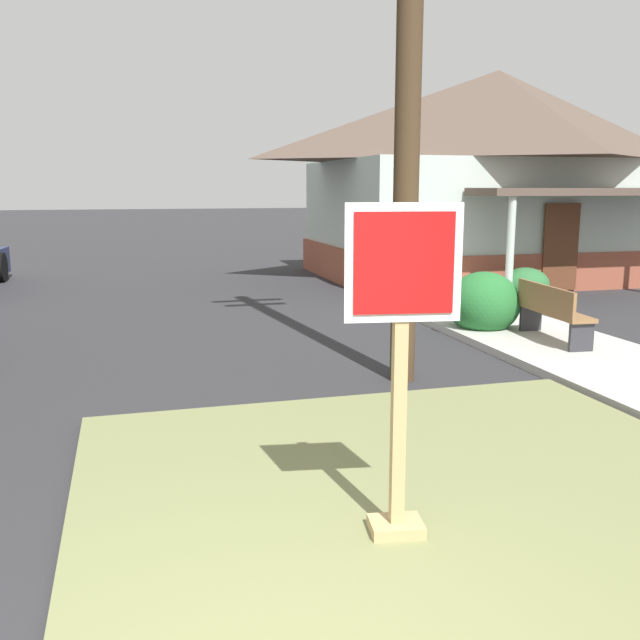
{
  "coord_description": "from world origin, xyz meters",
  "views": [
    {
      "loc": [
        -0.41,
        -2.53,
        2.4
      ],
      "look_at": [
        1.45,
        4.19,
        1.07
      ],
      "focal_mm": 39.16,
      "sensor_mm": 36.0,
      "label": 1
    }
  ],
  "objects": [
    {
      "name": "shrub_by_curb",
      "position": [
        5.25,
        7.72,
        0.52
      ],
      "size": [
        1.21,
        1.21,
        1.04
      ],
      "primitive_type": "ellipsoid",
      "color": "#25682F",
      "rests_on": "ground"
    },
    {
      "name": "corner_house",
      "position": [
        9.24,
        14.65,
        2.79
      ],
      "size": [
        9.49,
        7.88,
        5.43
      ],
      "color": "brown",
      "rests_on": "ground"
    },
    {
      "name": "grass_corner_patch",
      "position": [
        1.8,
        1.81,
        0.04
      ],
      "size": [
        5.47,
        5.82,
        0.08
      ],
      "primitive_type": "cube",
      "color": "olive",
      "rests_on": "ground"
    },
    {
      "name": "sidewalk_strip",
      "position": [
        5.74,
        5.58,
        0.06
      ],
      "size": [
        2.2,
        15.08,
        0.12
      ],
      "primitive_type": "cube",
      "color": "#B2AFA8",
      "rests_on": "ground"
    },
    {
      "name": "manhole_cover",
      "position": [
        -0.39,
        3.78,
        0.01
      ],
      "size": [
        0.7,
        0.7,
        0.02
      ],
      "primitive_type": "cylinder",
      "color": "black",
      "rests_on": "ground"
    },
    {
      "name": "stop_sign",
      "position": [
        1.27,
        1.58,
        1.18
      ],
      "size": [
        0.75,
        0.33,
        2.23
      ],
      "color": "tan",
      "rests_on": "grass_corner_patch"
    },
    {
      "name": "street_bench",
      "position": [
        5.71,
        6.49,
        0.59
      ],
      "size": [
        0.54,
        1.68,
        0.85
      ],
      "color": "brown",
      "rests_on": "sidewalk_strip"
    },
    {
      "name": "shrub_near_porch",
      "position": [
        7.71,
        10.41,
        0.37
      ],
      "size": [
        0.98,
        0.98,
        0.74
      ],
      "primitive_type": "ellipsoid",
      "color": "#2C6635",
      "rests_on": "ground"
    }
  ]
}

